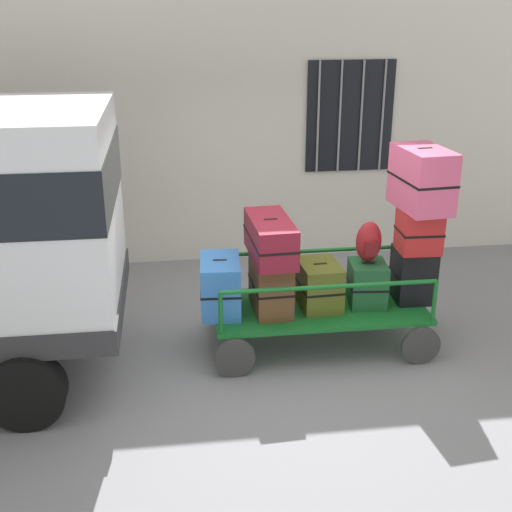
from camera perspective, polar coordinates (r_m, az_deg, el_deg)
The scene contains 13 objects.
ground_plane at distance 7.14m, azimuth 1.59°, elevation -8.28°, with size 40.00×40.00×0.00m, color gray.
building_wall at distance 9.17m, azimuth -1.17°, elevation 14.93°, with size 12.00×0.38×5.00m.
luggage_cart at distance 7.17m, azimuth 5.34°, elevation -4.83°, with size 2.32×1.16×0.46m.
cart_railing at distance 6.98m, azimuth 5.47°, elevation -1.48°, with size 2.21×1.03×0.46m.
suitcase_left_bottom at distance 6.89m, azimuth -3.08°, elevation -2.55°, with size 0.45×0.68×0.57m.
suitcase_midleft_bottom at distance 6.90m, azimuth 1.27°, elevation -2.48°, with size 0.40×0.67×0.57m.
suitcase_midleft_middle at distance 6.76m, azimuth 1.24°, elevation 1.53°, with size 0.45×0.94×0.42m.
suitcase_center_bottom at distance 7.02m, azimuth 5.46°, elevation -2.51°, with size 0.44×0.57×0.49m.
suitcase_midright_bottom at distance 7.15m, azimuth 9.53°, elevation -2.34°, with size 0.43×0.48×0.47m.
suitcase_right_bottom at distance 7.34m, azimuth 13.34°, elevation -1.55°, with size 0.43×0.47×0.58m.
suitcase_right_middle at distance 7.11m, azimuth 13.84°, elevation 2.10°, with size 0.44×0.40×0.45m.
suitcase_right_top at distance 7.00m, azimuth 14.08°, elevation 6.45°, with size 0.51×0.80×0.64m.
backpack at distance 7.02m, azimuth 9.66°, elevation 1.19°, with size 0.27×0.22×0.44m.
Camera 1 is at (-1.00, -6.12, 3.54)m, focal length 46.56 mm.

